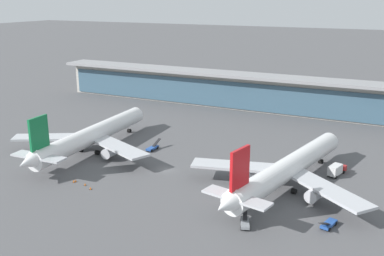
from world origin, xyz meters
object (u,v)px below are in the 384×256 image
Objects in this scene: service_truck_under_wing_blue at (153,148)px; service_truck_by_tail_grey at (245,222)px; safety_cone_bravo at (91,188)px; airliner_centre_stand at (287,169)px; safety_cone_echo at (85,184)px; service_truck_near_nose_red at (336,169)px; airliner_left_stand at (91,136)px; safety_cone_alpha at (74,181)px; service_truck_mid_apron_blue at (328,224)px; safety_cone_charlie at (76,181)px.

service_truck_under_wing_blue is 53.53m from service_truck_by_tail_grey.
safety_cone_bravo is (-40.72, 0.70, -0.49)m from service_truck_by_tail_grey.
safety_cone_echo is at bearing -156.20° from airliner_centre_stand.
airliner_centre_stand reaches higher than service_truck_by_tail_grey.
service_truck_near_nose_red is at bearing 55.18° from airliner_centre_stand.
airliner_left_stand is 24.35m from safety_cone_alpha.
service_truck_by_tail_grey is (42.05, -33.13, 0.00)m from service_truck_under_wing_blue.
service_truck_mid_apron_blue is 63.37m from safety_cone_alpha.
safety_cone_bravo is at bearing 179.01° from service_truck_by_tail_grey.
airliner_left_stand is 9.02× the size of service_truck_under_wing_blue.
service_truck_near_nose_red is at bearing 3.83° from service_truck_under_wing_blue.
airliner_left_stand is at bearing 117.82° from safety_cone_charlie.
safety_cone_bravo is at bearing -17.55° from safety_cone_charlie.
airliner_left_stand reaches higher than safety_cone_charlie.
service_truck_near_nose_red reaches higher than safety_cone_echo.
service_truck_under_wing_blue is 32.46m from safety_cone_bravo.
service_truck_under_wing_blue is at bearing 141.76° from service_truck_by_tail_grey.
service_truck_by_tail_grey is 9.78× the size of safety_cone_bravo.
airliner_left_stand reaches higher than service_truck_by_tail_grey.
service_truck_near_nose_red reaches higher than safety_cone_alpha.
airliner_centre_stand reaches higher than service_truck_mid_apron_blue.
service_truck_by_tail_grey reaches higher than safety_cone_echo.
service_truck_by_tail_grey is (-2.71, -22.45, -4.39)m from airliner_centre_stand.
safety_cone_echo is (3.90, -0.28, 0.00)m from safety_cone_alpha.
safety_cone_alpha is at bearing -158.14° from airliner_centre_stand.
airliner_centre_stand is 54.22m from safety_cone_alpha.
service_truck_by_tail_grey reaches higher than safety_cone_charlie.
airliner_centre_stand is 8.99× the size of service_truck_by_tail_grey.
safety_cone_bravo is 1.00× the size of safety_cone_charlie.
safety_cone_charlie is at bearing -150.32° from service_truck_near_nose_red.
airliner_centre_stand reaches higher than service_truck_under_wing_blue.
service_truck_mid_apron_blue is at bearing 4.01° from safety_cone_alpha.
safety_cone_echo is (-1.46, -31.07, -0.49)m from service_truck_under_wing_blue.
safety_cone_charlie and safety_cone_echo have the same top height.
safety_cone_charlie is (-47.11, 2.72, -0.49)m from service_truck_by_tail_grey.
service_truck_under_wing_blue is 30.83m from safety_cone_charlie.
service_truck_under_wing_blue is at bearing 80.13° from safety_cone_alpha.
airliner_centre_stand is 8.88× the size of service_truck_mid_apron_blue.
service_truck_mid_apron_blue reaches higher than safety_cone_echo.
service_truck_mid_apron_blue is (57.86, -26.35, 0.00)m from service_truck_under_wing_blue.
service_truck_near_nose_red is at bearing 29.83° from safety_cone_alpha.
service_truck_near_nose_red is at bearing 95.93° from service_truck_mid_apron_blue.
airliner_centre_stand is at bearing 129.89° from service_truck_mid_apron_blue.
safety_cone_alpha is 6.88m from safety_cone_bravo.
airliner_left_stand is 60.87m from airliner_centre_stand.
safety_cone_alpha is 3.91m from safety_cone_echo.
airliner_centre_stand is 17.83m from service_truck_near_nose_red.
service_truck_under_wing_blue is (16.10, 9.49, -4.39)m from airliner_left_stand.
service_truck_near_nose_red is 10.93× the size of safety_cone_charlie.
service_truck_mid_apron_blue is 59.51m from safety_cone_echo.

